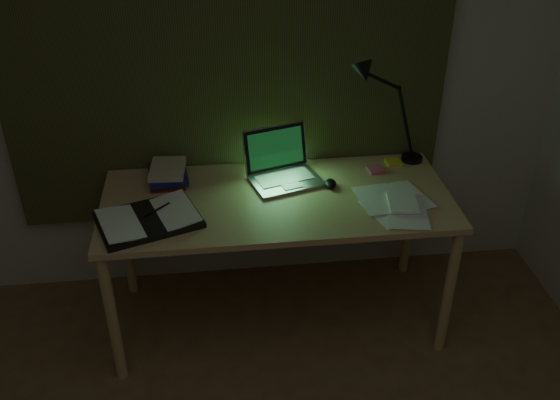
# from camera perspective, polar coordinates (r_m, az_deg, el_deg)

# --- Properties ---
(wall_back) EXTENTS (3.50, 0.00, 2.50)m
(wall_back) POSITION_cam_1_polar(r_m,az_deg,el_deg) (3.14, -4.93, 11.91)
(wall_back) COLOR beige
(wall_back) RESTS_ON ground
(curtain) EXTENTS (2.20, 0.06, 2.00)m
(curtain) POSITION_cam_1_polar(r_m,az_deg,el_deg) (3.04, -5.07, 15.20)
(curtain) COLOR #36391C
(curtain) RESTS_ON wall_back
(desk) EXTENTS (1.66, 0.73, 0.76)m
(desk) POSITION_cam_1_polar(r_m,az_deg,el_deg) (3.18, -0.26, -5.60)
(desk) COLOR #D8B274
(desk) RESTS_ON floor
(laptop) EXTENTS (0.43, 0.46, 0.24)m
(laptop) POSITION_cam_1_polar(r_m,az_deg,el_deg) (3.03, 0.59, 3.58)
(laptop) COLOR #B3B4B8
(laptop) RESTS_ON desk
(open_textbook) EXTENTS (0.51, 0.44, 0.04)m
(open_textbook) POSITION_cam_1_polar(r_m,az_deg,el_deg) (2.84, -11.94, -1.69)
(open_textbook) COLOR white
(open_textbook) RESTS_ON desk
(book_stack) EXTENTS (0.19, 0.22, 0.09)m
(book_stack) POSITION_cam_1_polar(r_m,az_deg,el_deg) (3.12, -10.20, 2.34)
(book_stack) COLOR white
(book_stack) RESTS_ON desk
(loose_papers) EXTENTS (0.36, 0.37, 0.02)m
(loose_papers) POSITION_cam_1_polar(r_m,az_deg,el_deg) (2.97, 10.24, -0.17)
(loose_papers) COLOR white
(loose_papers) RESTS_ON desk
(mouse) EXTENTS (0.07, 0.09, 0.03)m
(mouse) POSITION_cam_1_polar(r_m,az_deg,el_deg) (3.06, 4.64, 1.50)
(mouse) COLOR black
(mouse) RESTS_ON desk
(sticky_yellow) EXTENTS (0.08, 0.08, 0.02)m
(sticky_yellow) POSITION_cam_1_polar(r_m,az_deg,el_deg) (3.31, 10.34, 3.43)
(sticky_yellow) COLOR yellow
(sticky_yellow) RESTS_ON desk
(sticky_pink) EXTENTS (0.09, 0.09, 0.02)m
(sticky_pink) POSITION_cam_1_polar(r_m,az_deg,el_deg) (3.23, 8.71, 2.77)
(sticky_pink) COLOR #E85A7C
(sticky_pink) RESTS_ON desk
(desk_lamp) EXTENTS (0.42, 0.33, 0.59)m
(desk_lamp) POSITION_cam_1_polar(r_m,az_deg,el_deg) (3.24, 12.52, 8.22)
(desk_lamp) COLOR black
(desk_lamp) RESTS_ON desk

